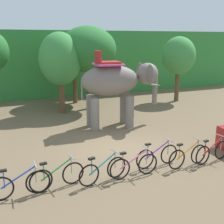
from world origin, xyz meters
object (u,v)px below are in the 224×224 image
(bike_purple, at_px, (157,156))
(bike_orange, at_px, (188,156))
(tree_center_right, at_px, (179,56))
(bike_green, at_px, (57,176))
(bike_blue, at_px, (20,184))
(bike_teal, at_px, (103,170))
(tree_far_right, at_px, (60,59))
(elephant, at_px, (117,83))
(tree_right, at_px, (88,49))
(bike_red, at_px, (212,152))
(tree_center_left, at_px, (74,57))
(bike_pink, at_px, (134,166))

(bike_purple, xyz_separation_m, bike_orange, (0.97, -0.43, 0.00))
(tree_center_right, xyz_separation_m, bike_green, (-10.56, -9.06, -2.78))
(bike_blue, height_order, bike_teal, same)
(tree_far_right, xyz_separation_m, elephant, (1.93, -3.74, -0.96))
(tree_right, bearing_deg, bike_green, -113.63)
(tree_center_right, bearing_deg, bike_blue, -141.82)
(bike_teal, height_order, bike_red, same)
(tree_center_left, height_order, bike_pink, tree_center_left)
(tree_center_left, distance_m, bike_orange, 11.87)
(bike_teal, relative_size, bike_orange, 0.99)
(elephant, bearing_deg, bike_orange, -86.37)
(bike_green, xyz_separation_m, bike_teal, (1.39, -0.17, 0.00))
(tree_center_left, distance_m, elephant, 6.20)
(tree_center_right, distance_m, bike_green, 14.19)
(bike_blue, xyz_separation_m, bike_green, (1.08, 0.09, 0.00))
(tree_right, distance_m, tree_center_right, 6.53)
(elephant, bearing_deg, bike_blue, -135.03)
(tree_center_left, distance_m, tree_right, 2.10)
(tree_center_right, bearing_deg, bike_pink, -131.18)
(tree_far_right, distance_m, tree_center_left, 2.80)
(tree_far_right, xyz_separation_m, bike_purple, (1.29, -8.72, -2.78))
(bike_green, xyz_separation_m, bike_purple, (3.53, 0.17, 0.00))
(elephant, relative_size, bike_blue, 2.45)
(bike_green, xyz_separation_m, bike_red, (5.55, -0.29, 0.00))
(tree_far_right, relative_size, bike_green, 2.78)
(bike_green, relative_size, bike_pink, 0.99)
(bike_green, height_order, bike_orange, same)
(bike_teal, distance_m, bike_red, 4.17)
(tree_center_left, distance_m, bike_green, 12.18)
(tree_right, distance_m, bike_blue, 11.16)
(bike_green, bearing_deg, tree_right, 66.37)
(bike_green, bearing_deg, elephant, 51.04)
(tree_right, distance_m, bike_purple, 9.68)
(tree_far_right, distance_m, tree_center_right, 8.32)
(tree_far_right, bearing_deg, bike_red, -70.14)
(bike_red, bearing_deg, tree_right, 98.94)
(tree_center_left, xyz_separation_m, bike_red, (1.84, -11.55, -2.78))
(tree_far_right, xyz_separation_m, tree_right, (1.81, 0.37, 0.53))
(tree_center_left, height_order, bike_orange, tree_center_left)
(tree_right, height_order, bike_blue, tree_right)
(tree_far_right, bearing_deg, tree_right, 11.48)
(tree_far_right, distance_m, bike_pink, 9.54)
(tree_right, relative_size, elephant, 1.21)
(bike_pink, height_order, bike_red, same)
(tree_center_left, distance_m, bike_red, 12.02)
(elephant, distance_m, bike_red, 5.90)
(bike_orange, bearing_deg, elephant, 93.63)
(tree_center_right, height_order, bike_pink, tree_center_right)
(bike_green, height_order, bike_teal, same)
(tree_far_right, height_order, tree_right, tree_right)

